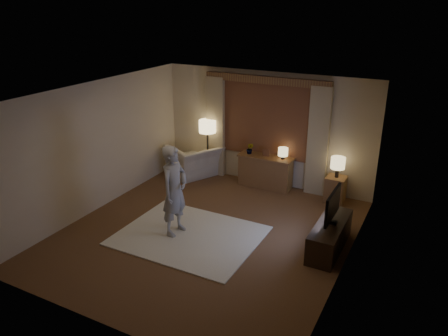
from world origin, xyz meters
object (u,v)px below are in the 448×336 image
Objects in this scene: side_table at (335,189)px; tv_stand at (330,236)px; person at (174,191)px; armchair at (195,160)px; sideboard at (265,172)px.

side_table is 1.98m from tv_stand.
person reaches higher than tv_stand.
armchair reaches higher than tv_stand.
sideboard is at bearing 135.47° from tv_stand.
tv_stand is 2.83m from person.
side_table is at bearing -1.76° from sideboard.
armchair is 0.68× the size of person.
tv_stand is (2.02, -1.99, -0.10)m from sideboard.
tv_stand is (3.83, -1.86, -0.12)m from armchair.
sideboard is 0.86× the size of tv_stand.
armchair is 0.82× the size of tv_stand.
person is (1.18, -2.63, 0.49)m from armchair.
armchair is 2.92m from person.
tv_stand is at bearing -78.49° from side_table.
side_table is at bearing 101.51° from tv_stand.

